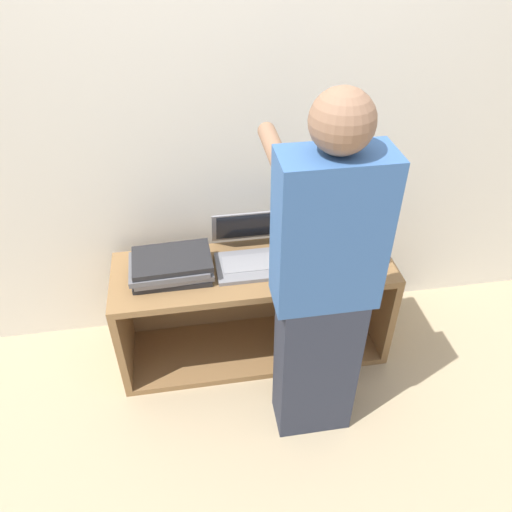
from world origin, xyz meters
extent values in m
plane|color=tan|center=(0.00, 0.00, 0.00)|extent=(12.00, 12.00, 0.00)
cube|color=silver|center=(0.00, 0.56, 1.20)|extent=(8.00, 0.05, 2.40)
cube|color=olive|center=(0.00, 0.23, 0.57)|extent=(1.39, 0.45, 0.04)
cube|color=olive|center=(0.00, 0.23, 0.02)|extent=(1.39, 0.45, 0.04)
cube|color=olive|center=(-0.68, 0.23, 0.29)|extent=(0.04, 0.45, 0.51)
cube|color=olive|center=(0.68, 0.23, 0.29)|extent=(0.04, 0.45, 0.51)
cube|color=olive|center=(0.00, 0.44, 0.29)|extent=(1.32, 0.04, 0.51)
cube|color=gray|center=(0.00, 0.23, 0.60)|extent=(0.37, 0.24, 0.02)
cube|color=gray|center=(0.00, 0.24, 0.61)|extent=(0.30, 0.13, 0.00)
cube|color=gray|center=(0.00, 0.40, 0.71)|extent=(0.37, 0.11, 0.22)
cube|color=black|center=(0.00, 0.40, 0.71)|extent=(0.32, 0.09, 0.19)
cube|color=#232326|center=(-0.40, 0.23, 0.60)|extent=(0.37, 0.24, 0.03)
cube|color=gray|center=(-0.39, 0.23, 0.63)|extent=(0.38, 0.25, 0.03)
cube|color=slate|center=(-0.41, 0.22, 0.65)|extent=(0.38, 0.25, 0.03)
cube|color=#232326|center=(-0.39, 0.23, 0.68)|extent=(0.38, 0.25, 0.03)
cube|color=slate|center=(0.39, 0.23, 0.60)|extent=(0.37, 0.25, 0.03)
cube|color=#B7B7BC|center=(0.40, 0.23, 0.63)|extent=(0.38, 0.26, 0.03)
cube|color=gray|center=(0.39, 0.22, 0.65)|extent=(0.37, 0.25, 0.03)
cube|color=slate|center=(0.40, 0.23, 0.68)|extent=(0.37, 0.25, 0.03)
cube|color=slate|center=(0.40, 0.22, 0.71)|extent=(0.38, 0.25, 0.03)
cube|color=#B7B7BC|center=(0.39, 0.23, 0.73)|extent=(0.37, 0.24, 0.03)
cube|color=slate|center=(0.41, 0.23, 0.76)|extent=(0.37, 0.24, 0.03)
cube|color=#2D3342|center=(0.20, -0.25, 0.39)|extent=(0.34, 0.20, 0.79)
cube|color=#38609E|center=(0.20, -0.25, 1.10)|extent=(0.40, 0.20, 0.62)
sphere|color=#8C664C|center=(0.20, -0.25, 1.52)|extent=(0.21, 0.21, 0.21)
cylinder|color=#8C664C|center=(0.04, 0.01, 1.32)|extent=(0.07, 0.32, 0.07)
cylinder|color=#8C664C|center=(0.36, 0.01, 1.32)|extent=(0.07, 0.32, 0.07)
cube|color=red|center=(0.40, 0.17, 0.78)|extent=(0.06, 0.02, 0.01)
camera|label=1|loc=(-0.29, -1.65, 2.13)|focal=35.00mm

